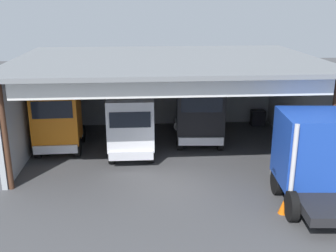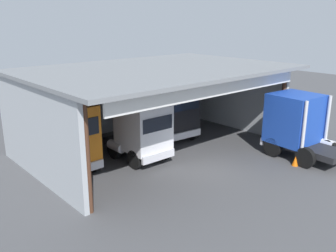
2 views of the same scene
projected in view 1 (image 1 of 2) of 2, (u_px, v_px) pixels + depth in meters
The scene contains 9 objects.
ground_plane at pixel (173, 185), 18.02m from camera, with size 80.00×80.00×0.00m, color #4C4C4F.
workshop_shed at pixel (165, 82), 22.13m from camera, with size 15.48×10.83×5.16m.
truck_orange_center_right_bay at pixel (57, 118), 21.34m from camera, with size 2.60×4.63×3.73m.
truck_white_yard_outside at pixel (131, 125), 20.62m from camera, with size 2.49×4.41×3.46m.
truck_black_right_bay at pixel (199, 113), 22.40m from camera, with size 2.81×5.12×3.71m.
truck_blue_left_bay at pixel (313, 157), 15.94m from camera, with size 2.83×4.74×3.72m.
oil_drum at pixel (221, 121), 25.81m from camera, with size 0.58×0.58×0.95m, color gold.
tool_cart at pixel (258, 118), 26.50m from camera, with size 0.90×0.60×1.00m, color black.
traffic_cone at pixel (283, 207), 15.52m from camera, with size 0.36×0.36×0.56m, color orange.
Camera 1 is at (-1.47, -16.32, 7.96)m, focal length 42.59 mm.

